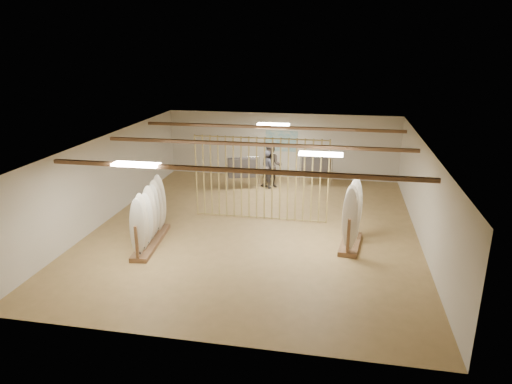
% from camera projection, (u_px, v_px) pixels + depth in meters
% --- Properties ---
extents(floor, '(12.00, 12.00, 0.00)m').
position_uv_depth(floor, '(256.00, 227.00, 14.64)').
color(floor, '#A58450').
rests_on(floor, ground).
extents(ceiling, '(12.00, 12.00, 0.00)m').
position_uv_depth(ceiling, '(256.00, 142.00, 13.77)').
color(ceiling, gray).
rests_on(ceiling, ground).
extents(wall_back, '(12.00, 0.00, 12.00)m').
position_uv_depth(wall_back, '(282.00, 146.00, 19.81)').
color(wall_back, beige).
rests_on(wall_back, ground).
extents(wall_front, '(12.00, 0.00, 12.00)m').
position_uv_depth(wall_front, '(197.00, 279.00, 8.60)').
color(wall_front, beige).
rests_on(wall_front, ground).
extents(wall_left, '(0.00, 12.00, 12.00)m').
position_uv_depth(wall_left, '(108.00, 178.00, 15.09)').
color(wall_left, beige).
rests_on(wall_left, ground).
extents(wall_right, '(0.00, 12.00, 12.00)m').
position_uv_depth(wall_right, '(424.00, 195.00, 13.32)').
color(wall_right, beige).
rests_on(wall_right, ground).
extents(ceiling_slats, '(9.50, 6.12, 0.10)m').
position_uv_depth(ceiling_slats, '(256.00, 144.00, 13.80)').
color(ceiling_slats, brown).
rests_on(ceiling_slats, ground).
extents(light_panels, '(1.20, 0.35, 0.06)m').
position_uv_depth(light_panels, '(256.00, 144.00, 13.79)').
color(light_panels, white).
rests_on(light_panels, ground).
extents(bamboo_partition, '(4.45, 0.05, 2.78)m').
position_uv_depth(bamboo_partition, '(261.00, 179.00, 14.95)').
color(bamboo_partition, tan).
rests_on(bamboo_partition, ground).
extents(poster, '(1.40, 0.03, 0.90)m').
position_uv_depth(poster, '(282.00, 141.00, 19.73)').
color(poster, teal).
rests_on(poster, ground).
extents(rack_left, '(0.76, 2.56, 1.76)m').
position_uv_depth(rack_left, '(150.00, 225.00, 13.26)').
color(rack_left, brown).
rests_on(rack_left, floor).
extents(rack_right, '(0.72, 1.68, 1.89)m').
position_uv_depth(rack_right, '(352.00, 226.00, 13.10)').
color(rack_right, brown).
rests_on(rack_right, floor).
extents(clothing_rack_a, '(1.22, 0.69, 1.36)m').
position_uv_depth(clothing_rack_a, '(243.00, 168.00, 18.26)').
color(clothing_rack_a, silver).
rests_on(clothing_rack_a, floor).
extents(clothing_rack_b, '(1.25, 0.47, 1.35)m').
position_uv_depth(clothing_rack_b, '(316.00, 165.00, 18.63)').
color(clothing_rack_b, silver).
rests_on(clothing_rack_b, floor).
extents(shopper_a, '(0.77, 0.75, 1.76)m').
position_uv_depth(shopper_a, '(268.00, 167.00, 18.41)').
color(shopper_a, '#27272E').
rests_on(shopper_a, floor).
extents(shopper_b, '(0.99, 0.78, 2.03)m').
position_uv_depth(shopper_b, '(271.00, 163.00, 18.44)').
color(shopper_b, '#3E3430').
rests_on(shopper_b, floor).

